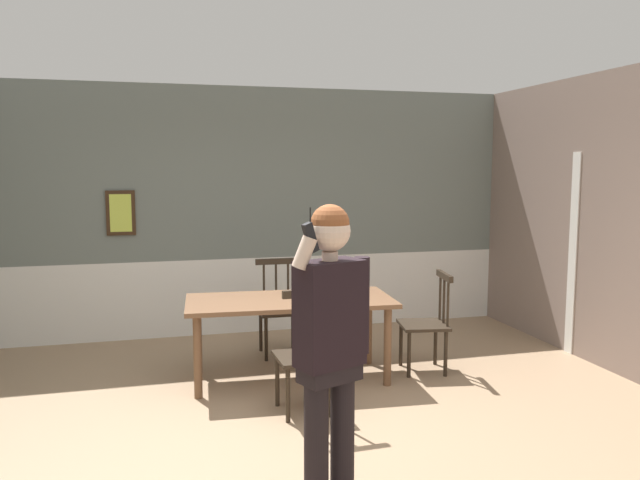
{
  "coord_description": "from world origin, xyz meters",
  "views": [
    {
      "loc": [
        -0.9,
        -4.06,
        1.95
      ],
      "look_at": [
        0.12,
        -0.17,
        1.47
      ],
      "focal_mm": 34.75,
      "sensor_mm": 36.0,
      "label": 1
    }
  ],
  "objects": [
    {
      "name": "chair_near_window",
      "position": [
        1.55,
        1.26,
        0.47
      ],
      "size": [
        0.5,
        0.5,
        0.95
      ],
      "rotation": [
        0.0,
        0.0,
        1.4
      ],
      "color": "#2D2319",
      "rests_on": "ground_plane"
    },
    {
      "name": "room_back_partition",
      "position": [
        -0.0,
        3.15,
        1.38
      ],
      "size": [
        6.62,
        0.17,
        2.86
      ],
      "color": "slate",
      "rests_on": "ground_plane"
    },
    {
      "name": "chair_at_table_head",
      "position": [
        0.18,
        0.54,
        0.48
      ],
      "size": [
        0.45,
        0.45,
        1.03
      ],
      "rotation": [
        0.0,
        0.0,
        0.04
      ],
      "color": "#2D2319",
      "rests_on": "ground_plane"
    },
    {
      "name": "person_figure",
      "position": [
        0.01,
        -0.81,
        1.01
      ],
      "size": [
        0.5,
        0.33,
        1.75
      ],
      "rotation": [
        0.0,
        0.0,
        3.52
      ],
      "color": "black",
      "rests_on": "ground_plane"
    },
    {
      "name": "dining_table",
      "position": [
        0.24,
        1.35,
        0.67
      ],
      "size": [
        1.92,
        0.97,
        0.76
      ],
      "rotation": [
        0.0,
        0.0,
        -0.07
      ],
      "color": "brown",
      "rests_on": "ground_plane"
    },
    {
      "name": "ground_plane",
      "position": [
        0.0,
        0.0,
        0.0
      ],
      "size": [
        7.28,
        7.28,
        0.0
      ],
      "primitive_type": "plane",
      "color": "#9E7F60"
    },
    {
      "name": "chair_by_doorway",
      "position": [
        0.29,
        2.16,
        0.48
      ],
      "size": [
        0.44,
        0.44,
        0.99
      ],
      "rotation": [
        0.0,
        0.0,
        3.14
      ],
      "color": "#2D2319",
      "rests_on": "ground_plane"
    }
  ]
}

